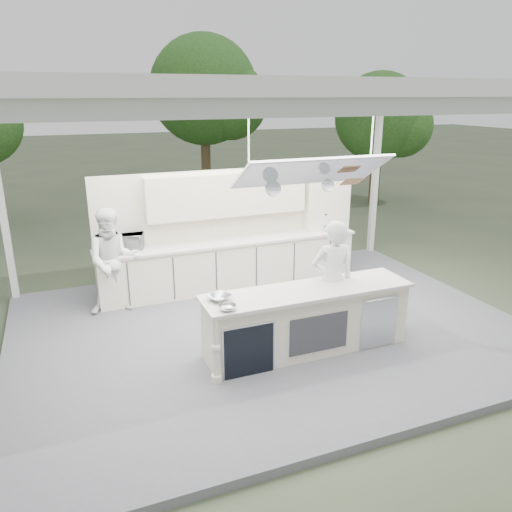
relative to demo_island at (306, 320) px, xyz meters
name	(u,v)px	position (x,y,z in m)	size (l,w,h in m)	color
ground	(270,333)	(-0.18, 0.91, -0.60)	(90.00, 90.00, 0.00)	#434D35
stage_deck	(270,329)	(-0.18, 0.91, -0.54)	(8.00, 6.00, 0.12)	#58585C
tent	(272,95)	(-0.18, 0.90, 3.11)	(8.20, 6.20, 3.86)	white
demo_island	(306,320)	(0.00, 0.00, 0.00)	(3.10, 0.79, 0.95)	#EFEACB
back_counter	(231,263)	(-0.18, 2.81, 0.00)	(5.08, 0.72, 0.95)	#EFEACB
back_wall_unit	(248,210)	(0.27, 3.03, 0.98)	(5.05, 0.48, 2.25)	#EFEACB
tree_cluster	(143,108)	(-0.34, 10.68, 2.69)	(19.55, 9.40, 5.85)	brown
head_chef	(332,281)	(0.53, 0.21, 0.46)	(0.68, 0.45, 1.87)	white
sous_chef	(113,261)	(-2.40, 2.46, 0.44)	(0.89, 0.69, 1.82)	white
toaster_oven	(129,241)	(-2.04, 2.99, 0.61)	(0.49, 0.33, 0.27)	silver
bowl_large	(219,298)	(-1.28, 0.11, 0.51)	(0.31, 0.31, 0.08)	silver
bowl_small	(227,308)	(-1.28, -0.24, 0.51)	(0.23, 0.23, 0.07)	#BBBDC2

